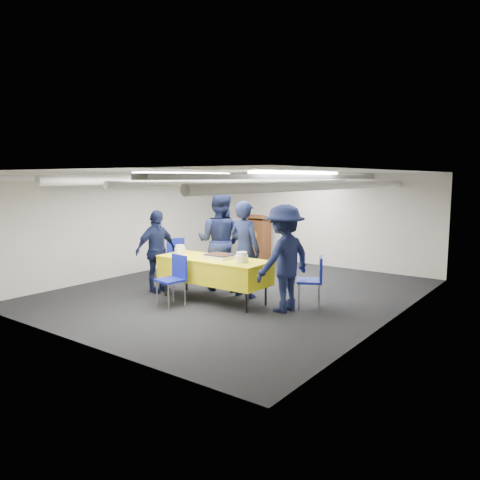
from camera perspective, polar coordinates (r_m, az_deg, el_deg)
name	(u,v)px	position (r m, az deg, el deg)	size (l,w,h in m)	color
ground	(237,292)	(9.08, -0.35, -6.34)	(7.00, 7.00, 0.00)	black
room_shell	(254,197)	(9.09, 1.66, 5.23)	(6.00, 7.00, 2.30)	beige
serving_table	(214,270)	(8.36, -3.24, -3.65)	(2.09, 0.81, 0.77)	black
sheet_cake	(220,256)	(8.28, -2.51, -1.98)	(0.48, 0.37, 0.09)	white
plate_stack_left	(180,250)	(8.77, -7.32, -1.22)	(0.20, 0.20, 0.18)	white
plate_stack_right	(242,258)	(7.86, 0.21, -2.16)	(0.22, 0.22, 0.18)	white
podium	(258,238)	(12.32, 2.18, 0.26)	(0.62, 0.53, 1.25)	brown
chair_near	(175,275)	(8.13, -7.97, -4.22)	(0.49, 0.49, 0.87)	gray
chair_right	(314,276)	(8.03, 9.05, -4.40)	(0.57, 0.57, 0.87)	gray
chair_left	(177,254)	(10.31, -7.69, -1.71)	(0.58, 0.58, 0.87)	gray
sailor_a	(245,249)	(8.58, 0.58, -1.12)	(0.65, 0.42, 1.77)	black
sailor_b	(220,241)	(9.14, -2.48, -0.17)	(0.93, 0.72, 1.91)	black
sailor_c	(156,251)	(9.13, -10.16, -1.33)	(0.92, 0.39, 1.58)	black
sailor_d	(284,258)	(7.68, 5.39, -2.24)	(1.14, 0.65, 1.76)	black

